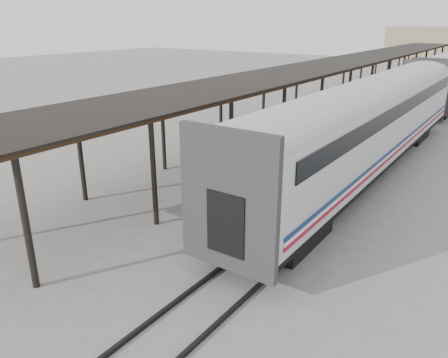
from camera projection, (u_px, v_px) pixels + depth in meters
ground at (217, 214)px, 17.22m from camera, size 160.00×160.00×0.00m
canopy at (352, 61)px, 36.17m from camera, size 4.90×64.30×4.15m
building_left at (421, 43)px, 84.76m from camera, size 12.00×8.00×6.00m
baggage_cart at (228, 210)px, 16.02m from camera, size 1.67×2.59×0.86m
suitcase_stack at (233, 196)px, 16.18m from camera, size 1.32×1.04×0.58m
luggage_tug at (342, 108)px, 34.52m from camera, size 1.31×1.76×1.39m
porter at (224, 190)px, 15.03m from camera, size 0.60×0.71×1.67m
pedestrian at (316, 116)px, 30.79m from camera, size 1.06×0.57×1.72m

